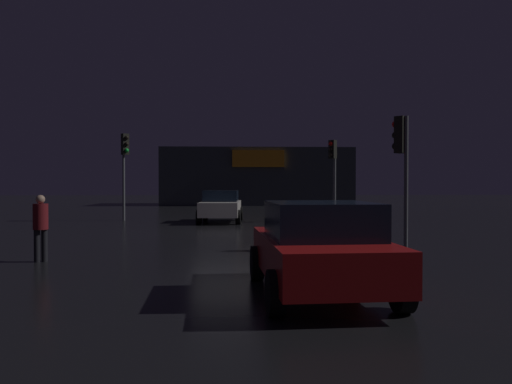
{
  "coord_description": "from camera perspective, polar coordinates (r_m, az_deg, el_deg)",
  "views": [
    {
      "loc": [
        0.32,
        -18.43,
        1.83
      ],
      "look_at": [
        1.44,
        6.14,
        1.41
      ],
      "focal_mm": 34.23,
      "sensor_mm": 36.0,
      "label": 1
    }
  ],
  "objects": [
    {
      "name": "traffic_signal_opposite",
      "position": [
        13.99,
        16.64,
        4.82
      ],
      "size": [
        0.42,
        0.42,
        3.68
      ],
      "color": "#595B60",
      "rests_on": "ground"
    },
    {
      "name": "ground_plane",
      "position": [
        18.52,
        -3.6,
        -4.71
      ],
      "size": [
        120.0,
        120.0,
        0.0
      ],
      "primitive_type": "plane",
      "color": "black"
    },
    {
      "name": "car_near",
      "position": [
        23.27,
        -4.13,
        -1.64
      ],
      "size": [
        2.16,
        3.91,
        1.51
      ],
      "color": "silver",
      "rests_on": "ground"
    },
    {
      "name": "pedestrian",
      "position": [
        12.49,
        -23.87,
        -3.36
      ],
      "size": [
        0.45,
        0.45,
        1.57
      ],
      "color": "black",
      "rests_on": "ground"
    },
    {
      "name": "store_building",
      "position": [
        43.12,
        0.04,
        1.78
      ],
      "size": [
        16.22,
        6.55,
        4.87
      ],
      "color": "#33383D",
      "rests_on": "ground"
    },
    {
      "name": "car_far",
      "position": [
        8.15,
        7.43,
        -6.41
      ],
      "size": [
        2.2,
        3.95,
        1.53
      ],
      "color": "#A51414",
      "rests_on": "ground"
    },
    {
      "name": "traffic_signal_cross_left",
      "position": [
        25.02,
        -15.09,
        4.01
      ],
      "size": [
        0.41,
        0.43,
        4.3
      ],
      "color": "#595B60",
      "rests_on": "ground"
    },
    {
      "name": "traffic_signal_main",
      "position": [
        23.76,
        9.01,
        3.28
      ],
      "size": [
        0.42,
        0.42,
        3.93
      ],
      "color": "#595B60",
      "rests_on": "ground"
    }
  ]
}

